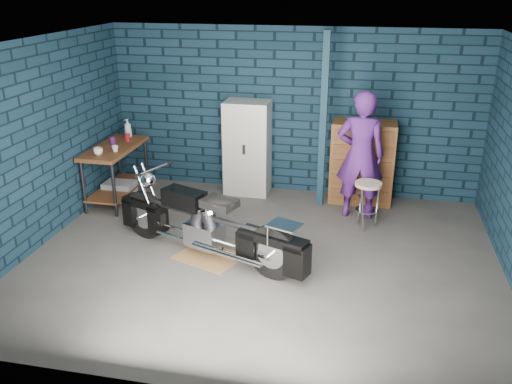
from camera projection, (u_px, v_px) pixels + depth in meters
ground at (262, 258)px, 7.03m from camera, size 6.00×6.00×0.00m
room_walls at (271, 104)px, 6.83m from camera, size 6.02×5.01×2.71m
support_post at (323, 122)px, 8.20m from camera, size 0.10×0.10×2.70m
workbench at (117, 173)px, 8.70m from camera, size 0.60×1.40×0.91m
drip_mat at (209, 256)px, 7.06m from camera, size 0.96×0.85×0.01m
motorcycle at (208, 219)px, 6.86m from camera, size 2.50×1.48×1.07m
person at (360, 155)px, 7.93m from camera, size 0.72×0.48×1.92m
storage_bin at (120, 191)px, 8.82m from camera, size 0.48×0.34×0.30m
locker at (247, 148)px, 8.90m from camera, size 0.72×0.52×1.55m
tool_chest at (362, 162)px, 8.59m from camera, size 0.98×0.55×1.31m
shop_stool at (367, 205)px, 7.76m from camera, size 0.43×0.43×0.70m
cup_a at (98, 151)px, 8.11m from camera, size 0.17×0.17×0.11m
cup_b at (115, 149)px, 8.26m from camera, size 0.12×0.12×0.09m
mug_purple at (112, 141)px, 8.62m from camera, size 0.11×0.11×0.12m
mug_red at (127, 138)px, 8.78m from camera, size 0.09×0.09×0.12m
bottle at (128, 128)px, 8.98m from camera, size 0.16×0.16×0.30m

